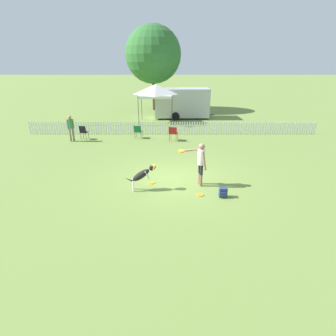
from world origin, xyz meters
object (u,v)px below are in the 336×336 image
canopy_tent_main (156,91)px  tree_left_grove (154,55)px  frisbee_near_handler (152,183)px  folding_chair_blue_left (84,131)px  equipment_trailer (182,103)px  frisbee_near_dog (201,195)px  handler_person (201,159)px  folding_chair_center (174,132)px  leaping_dog (143,175)px  backpack_on_grass (224,193)px  folding_chair_green_right (139,131)px  spectator_standing (71,126)px

canopy_tent_main → tree_left_grove: 7.15m
frisbee_near_handler → folding_chair_blue_left: 8.06m
equipment_trailer → tree_left_grove: bearing=119.6°
frisbee_near_dog → folding_chair_blue_left: bearing=130.5°
handler_person → folding_chair_center: (-0.91, 6.44, -0.53)m
folding_chair_center → equipment_trailer: equipment_trailer is taller
leaping_dog → backpack_on_grass: (2.95, -0.61, -0.44)m
folding_chair_blue_left → folding_chair_green_right: size_ratio=1.06×
frisbee_near_dog → canopy_tent_main: 13.29m
equipment_trailer → tree_left_grove: (-2.66, 4.41, 4.02)m
leaping_dog → frisbee_near_dog: (2.15, -0.47, -0.61)m
folding_chair_green_right → equipment_trailer: bearing=-105.6°
folding_chair_green_right → folding_chair_blue_left: bearing=13.0°
folding_chair_center → leaping_dog: bearing=94.0°
backpack_on_grass → equipment_trailer: bearing=93.0°
canopy_tent_main → spectator_standing: (-4.98, -5.61, -1.57)m
canopy_tent_main → spectator_standing: bearing=-131.6°
frisbee_near_handler → backpack_on_grass: (2.64, -1.20, 0.17)m
handler_person → frisbee_near_handler: 2.17m
folding_chair_blue_left → folding_chair_center: folding_chair_center is taller
folding_chair_blue_left → backpack_on_grass: bearing=142.2°
spectator_standing → equipment_trailer: 10.55m
folding_chair_blue_left → canopy_tent_main: 7.10m
spectator_standing → folding_chair_blue_left: bearing=-174.5°
equipment_trailer → folding_chair_green_right: bearing=-115.2°
backpack_on_grass → canopy_tent_main: canopy_tent_main is taller
frisbee_near_dog → folding_chair_green_right: folding_chair_green_right is taller
equipment_trailer → frisbee_near_dog: bearing=-91.6°
frisbee_near_handler → frisbee_near_dog: size_ratio=1.00×
handler_person → folding_chair_green_right: (-3.16, 7.02, -0.56)m
frisbee_near_dog → equipment_trailer: (0.02, 15.01, 1.33)m
leaping_dog → folding_chair_center: 6.98m
handler_person → backpack_on_grass: 1.55m
frisbee_near_dog → folding_chair_green_right: (-3.10, 7.91, 0.50)m
tree_left_grove → handler_person: bearing=-81.7°
leaping_dog → folding_chair_blue_left: bearing=-159.2°
frisbee_near_handler → canopy_tent_main: size_ratio=0.09×
backpack_on_grass → spectator_standing: (-7.94, 7.40, 0.78)m
spectator_standing → handler_person: bearing=114.4°
canopy_tent_main → folding_chair_center: bearing=-76.8°
frisbee_near_handler → canopy_tent_main: bearing=91.6°
folding_chair_green_right → spectator_standing: (-4.04, -0.65, 0.45)m
frisbee_near_handler → backpack_on_grass: backpack_on_grass is taller
frisbee_near_handler → canopy_tent_main: (-0.32, 11.80, 2.52)m
backpack_on_grass → folding_chair_green_right: (-3.90, 8.04, 0.34)m
folding_chair_blue_left → folding_chair_center: size_ratio=1.00×
handler_person → folding_chair_blue_left: (-6.56, 6.73, -0.53)m
frisbee_near_handler → backpack_on_grass: bearing=-24.5°
spectator_standing → tree_left_grove: bearing=-134.3°
folding_chair_blue_left → spectator_standing: bearing=38.4°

